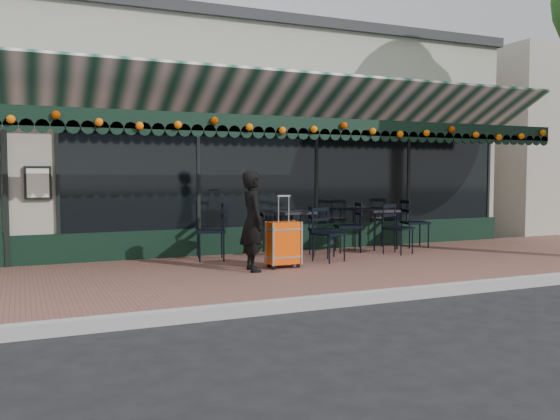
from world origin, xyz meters
name	(u,v)px	position (x,y,z in m)	size (l,w,h in m)	color
ground	(360,302)	(0.00, 0.00, 0.00)	(80.00, 80.00, 0.00)	black
sidewalk	(294,273)	(0.00, 2.00, 0.07)	(18.00, 4.00, 0.15)	brown
curb	(363,298)	(0.00, -0.08, 0.07)	(18.00, 0.16, 0.15)	#9E9E99
restaurant_building	(194,148)	(0.00, 7.84, 2.27)	(12.00, 9.60, 4.50)	#A6A090
woman	(253,221)	(-0.70, 2.01, 0.92)	(0.56, 0.37, 1.54)	black
suitcase	(284,244)	(-0.14, 2.10, 0.53)	(0.51, 0.30, 1.15)	#F24807
cafe_table_a	(379,214)	(2.60, 3.56, 0.85)	(0.63, 0.63, 0.78)	black
cafe_table_b	(294,216)	(0.69, 3.48, 0.87)	(0.65, 0.65, 0.80)	black
chair_a_left	(348,227)	(1.77, 3.34, 0.63)	(0.48, 0.48, 0.96)	black
chair_a_right	(415,223)	(3.37, 3.40, 0.64)	(0.49, 0.49, 0.98)	black
chair_a_front	(398,229)	(2.49, 2.73, 0.62)	(0.47, 0.47, 0.94)	black
chair_b_left	(211,232)	(-0.96, 3.36, 0.65)	(0.50, 0.50, 1.00)	black
chair_b_right	(322,231)	(1.06, 3.08, 0.61)	(0.46, 0.46, 0.92)	black
chair_b_front	(329,234)	(0.84, 2.41, 0.62)	(0.47, 0.47, 0.94)	black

